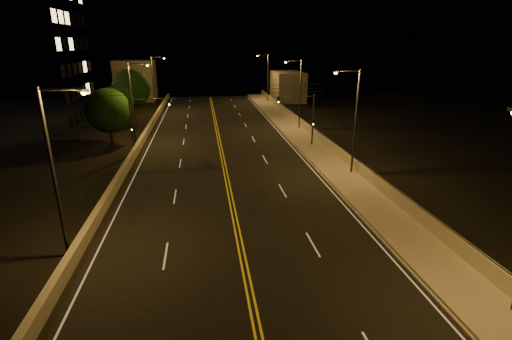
{
  "coord_description": "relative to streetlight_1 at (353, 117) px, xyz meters",
  "views": [
    {
      "loc": [
        -1.94,
        -9.15,
        11.91
      ],
      "look_at": [
        2.0,
        18.0,
        2.5
      ],
      "focal_mm": 26.0,
      "sensor_mm": 36.0,
      "label": 1
    }
  ],
  "objects": [
    {
      "name": "lane_markings",
      "position": [
        -11.54,
        -2.54,
        -5.6
      ],
      "size": [
        17.32,
        116.0,
        0.0
      ],
      "color": "silver",
      "rests_on": "road"
    },
    {
      "name": "tree_0",
      "position": [
        -24.41,
        13.65,
        -1.17
      ],
      "size": [
        5.21,
        5.21,
        7.06
      ],
      "color": "black",
      "rests_on": "ground"
    },
    {
      "name": "streetlight_4",
      "position": [
        -21.47,
        -11.07,
        0.0
      ],
      "size": [
        2.55,
        0.28,
        9.8
      ],
      "color": "#2D2D33",
      "rests_on": "ground"
    },
    {
      "name": "road",
      "position": [
        -11.54,
        -2.47,
        -5.61
      ],
      "size": [
        18.0,
        120.0,
        0.02
      ],
      "primitive_type": "cube",
      "color": "black",
      "rests_on": "ground"
    },
    {
      "name": "parapet_wall",
      "position": [
        0.91,
        -2.47,
        -4.82
      ],
      "size": [
        0.3,
        120.0,
        1.0
      ],
      "primitive_type": "cube",
      "color": "#A7A08B",
      "rests_on": "sidewalk"
    },
    {
      "name": "traffic_signal_left",
      "position": [
        -20.36,
        10.45,
        -1.66
      ],
      "size": [
        5.11,
        0.31,
        6.29
      ],
      "color": "#2D2D33",
      "rests_on": "ground"
    },
    {
      "name": "curb",
      "position": [
        -2.61,
        -2.47,
        -5.55
      ],
      "size": [
        0.14,
        120.0,
        0.15
      ],
      "primitive_type": "cube",
      "color": "gray",
      "rests_on": "ground"
    },
    {
      "name": "distant_building_right",
      "position": [
        4.96,
        47.91,
        -2.55
      ],
      "size": [
        6.0,
        10.0,
        6.14
      ],
      "primitive_type": "cube",
      "color": "gray",
      "rests_on": "ground"
    },
    {
      "name": "distant_building_left",
      "position": [
        -27.54,
        54.07,
        -1.38
      ],
      "size": [
        8.0,
        8.0,
        8.49
      ],
      "primitive_type": "cube",
      "color": "gray",
      "rests_on": "ground"
    },
    {
      "name": "overhead_wires",
      "position": [
        -11.54,
        7.03,
        1.78
      ],
      "size": [
        22.0,
        0.03,
        0.83
      ],
      "color": "black"
    },
    {
      "name": "streetlight_6",
      "position": [
        -21.47,
        35.75,
        0.0
      ],
      "size": [
        2.55,
        0.28,
        9.8
      ],
      "color": "#2D2D33",
      "rests_on": "ground"
    },
    {
      "name": "streetlight_5",
      "position": [
        -21.47,
        14.15,
        0.0
      ],
      "size": [
        2.55,
        0.28,
        9.8
      ],
      "color": "#2D2D33",
      "rests_on": "ground"
    },
    {
      "name": "tree_1",
      "position": [
        -25.72,
        25.24,
        -1.7
      ],
      "size": [
        4.59,
        4.59,
        6.22
      ],
      "color": "black",
      "rests_on": "ground"
    },
    {
      "name": "streetlight_3",
      "position": [
        0.0,
        45.94,
        0.0
      ],
      "size": [
        2.55,
        0.28,
        9.8
      ],
      "color": "#2D2D33",
      "rests_on": "ground"
    },
    {
      "name": "sidewalk",
      "position": [
        -0.74,
        -2.47,
        -5.47
      ],
      "size": [
        3.6,
        120.0,
        0.3
      ],
      "primitive_type": "cube",
      "color": "gray",
      "rests_on": "ground"
    },
    {
      "name": "tree_2",
      "position": [
        -24.56,
        30.95,
        -0.52
      ],
      "size": [
        5.97,
        5.97,
        8.09
      ],
      "color": "black",
      "rests_on": "ground"
    },
    {
      "name": "parapet_rail",
      "position": [
        0.91,
        -2.47,
        -4.29
      ],
      "size": [
        0.06,
        120.0,
        0.06
      ],
      "primitive_type": "cylinder",
      "rotation": [
        1.57,
        0.0,
        0.0
      ],
      "color": "black",
      "rests_on": "parapet_wall"
    },
    {
      "name": "streetlight_2",
      "position": [
        0.0,
        19.74,
        0.0
      ],
      "size": [
        2.55,
        0.28,
        9.8
      ],
      "color": "#2D2D33",
      "rests_on": "ground"
    },
    {
      "name": "jersey_barrier",
      "position": [
        -21.14,
        -2.47,
        -5.18
      ],
      "size": [
        0.45,
        120.0,
        0.89
      ],
      "primitive_type": "cube",
      "color": "#A7A08B",
      "rests_on": "ground"
    },
    {
      "name": "streetlight_1",
      "position": [
        0.0,
        0.0,
        0.0
      ],
      "size": [
        2.55,
        0.28,
        9.8
      ],
      "color": "#2D2D33",
      "rests_on": "ground"
    },
    {
      "name": "traffic_signal_right",
      "position": [
        -1.52,
        10.45,
        -1.66
      ],
      "size": [
        5.11,
        0.31,
        6.29
      ],
      "color": "#2D2D33",
      "rests_on": "ground"
    }
  ]
}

